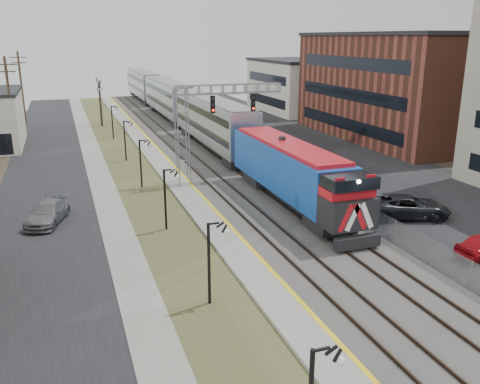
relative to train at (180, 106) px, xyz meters
name	(u,v)px	position (x,y,z in m)	size (l,w,h in m)	color
street_west	(46,175)	(-17.00, -20.17, -2.90)	(7.00, 120.00, 0.04)	black
sidewalk	(98,170)	(-12.50, -20.17, -2.88)	(2.00, 120.00, 0.08)	gray
grass_median	(130,168)	(-9.50, -20.17, -2.89)	(4.00, 120.00, 0.06)	#4A502B
platform	(162,164)	(-6.50, -20.17, -2.80)	(2.00, 120.00, 0.24)	gray
ballast_bed	(212,160)	(-1.50, -20.17, -2.82)	(8.00, 120.00, 0.20)	#595651
parking_lot	(320,153)	(10.50, -20.17, -2.90)	(16.00, 120.00, 0.04)	black
platform_edge	(171,162)	(-5.62, -20.17, -2.67)	(0.24, 120.00, 0.01)	gold
track_near	(192,160)	(-3.50, -20.17, -2.64)	(1.58, 120.00, 0.15)	#2D2119
track_far	(226,158)	(0.00, -20.17, -2.64)	(1.58, 120.00, 0.15)	#2D2119
train	(180,106)	(0.00, 0.00, 0.00)	(3.00, 85.85, 5.33)	#144AA4
signal_gantry	(202,117)	(-4.28, -27.18, 2.67)	(9.00, 1.07, 8.15)	gray
lampposts	(164,199)	(-9.50, -36.88, -0.92)	(0.14, 62.14, 4.00)	black
fence	(251,151)	(2.70, -20.17, -2.12)	(0.04, 120.00, 1.60)	gray
buildings_east	(459,92)	(24.50, -23.99, 3.39)	(16.00, 76.00, 15.00)	#9E9680
bare_trees	(30,138)	(-18.16, -16.26, -0.22)	(12.30, 42.30, 5.95)	#382D23
car_lot_c	(408,207)	(6.50, -40.36, -2.15)	(2.54, 5.52, 1.53)	black
car_lot_d	(343,176)	(6.47, -31.79, -2.16)	(2.12, 5.20, 1.51)	navy
car_lot_e	(297,150)	(7.21, -21.48, -2.13)	(1.86, 4.61, 1.57)	slate
car_lot_f	(259,139)	(5.62, -14.86, -2.12)	(1.69, 4.84, 1.60)	#0C3E11
car_street_b	(48,213)	(-16.64, -33.34, -2.23)	(1.92, 4.72, 1.37)	slate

